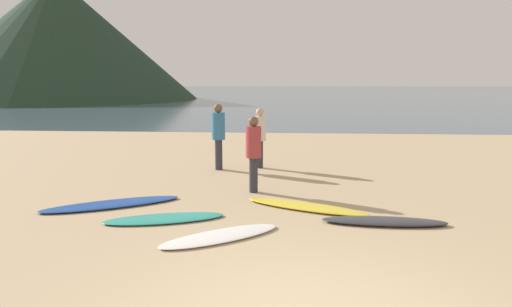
{
  "coord_description": "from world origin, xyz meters",
  "views": [
    {
      "loc": [
        -0.22,
        -3.96,
        2.41
      ],
      "look_at": [
        -0.94,
        6.58,
        0.6
      ],
      "focal_mm": 31.37,
      "sensor_mm": 36.0,
      "label": 1
    }
  ],
  "objects": [
    {
      "name": "ground_plane",
      "position": [
        0.0,
        10.0,
        -0.1
      ],
      "size": [
        120.0,
        120.0,
        0.2
      ],
      "primitive_type": "cube",
      "color": "tan",
      "rests_on": "ground"
    },
    {
      "name": "ocean_water",
      "position": [
        0.0,
        65.49,
        0.0
      ],
      "size": [
        140.0,
        100.0,
        0.01
      ],
      "primitive_type": "cube",
      "color": "#475B6B",
      "rests_on": "ground"
    },
    {
      "name": "headland_hill",
      "position": [
        -24.73,
        43.74,
        6.48
      ],
      "size": [
        29.24,
        29.24,
        12.95
      ],
      "primitive_type": "cone",
      "color": "#1E3323",
      "rests_on": "ground"
    },
    {
      "name": "surfboard_0",
      "position": [
        -3.52,
        4.01,
        0.04
      ],
      "size": [
        2.54,
        1.73,
        0.07
      ],
      "primitive_type": "ellipsoid",
      "rotation": [
        0.0,
        0.0,
        0.49
      ],
      "color": "#1E479E",
      "rests_on": "ground"
    },
    {
      "name": "surfboard_1",
      "position": [
        -2.28,
        3.23,
        0.03
      ],
      "size": [
        2.11,
        1.14,
        0.06
      ],
      "primitive_type": "ellipsoid",
      "rotation": [
        0.0,
        0.0,
        0.29
      ],
      "color": "teal",
      "rests_on": "ground"
    },
    {
      "name": "surfboard_2",
      "position": [
        -1.2,
        2.46,
        0.03
      ],
      "size": [
        1.94,
        1.58,
        0.06
      ],
      "primitive_type": "ellipsoid",
      "rotation": [
        0.0,
        0.0,
        0.6
      ],
      "color": "white",
      "rests_on": "ground"
    },
    {
      "name": "surfboard_3",
      "position": [
        0.16,
        4.09,
        0.04
      ],
      "size": [
        2.39,
        1.43,
        0.08
      ],
      "primitive_type": "ellipsoid",
      "rotation": [
        0.0,
        0.0,
        -0.41
      ],
      "color": "yellow",
      "rests_on": "ground"
    },
    {
      "name": "surfboard_4",
      "position": [
        1.42,
        3.29,
        0.05
      ],
      "size": [
        2.07,
        0.54,
        0.1
      ],
      "primitive_type": "ellipsoid",
      "rotation": [
        0.0,
        0.0,
        -0.03
      ],
      "color": "#333338",
      "rests_on": "ground"
    },
    {
      "name": "person_0",
      "position": [
        -1.99,
        7.5,
        1.02
      ],
      "size": [
        0.35,
        0.35,
        1.73
      ],
      "rotation": [
        0.0,
        0.0,
        2.43
      ],
      "color": "#2D2D38",
      "rests_on": "ground"
    },
    {
      "name": "person_1",
      "position": [
        -0.9,
        5.22,
        0.95
      ],
      "size": [
        0.33,
        0.33,
        1.61
      ],
      "rotation": [
        0.0,
        0.0,
        2.04
      ],
      "color": "#2D2D38",
      "rests_on": "ground"
    },
    {
      "name": "person_2",
      "position": [
        -0.93,
        7.8,
        0.94
      ],
      "size": [
        0.32,
        0.32,
        1.6
      ],
      "rotation": [
        0.0,
        0.0,
        5.65
      ],
      "color": "#2D2D38",
      "rests_on": "ground"
    }
  ]
}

